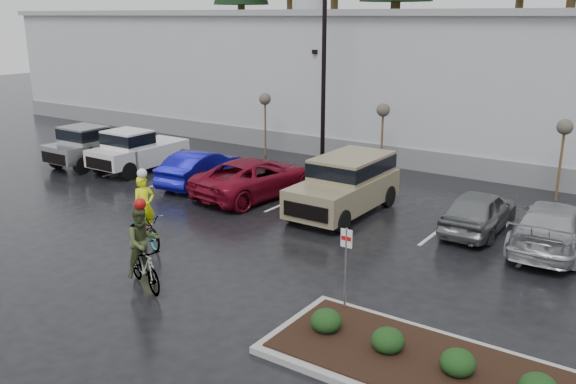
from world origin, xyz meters
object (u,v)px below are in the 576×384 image
Objects in this scene: car_red at (256,177)px; cyclist_hivis at (145,222)px; sapling_mid at (383,114)px; pickup_white at (144,148)px; fire_lane_sign at (346,260)px; sapling_west at (265,102)px; suv_tan at (344,186)px; lamppost at (324,45)px; car_grey at (479,211)px; cyclist_olive at (144,256)px; sapling_east at (564,131)px; car_far_silver at (554,226)px; car_blue at (201,168)px; pickup_silver at (100,144)px.

cyclist_hivis reaches higher than car_red.
sapling_mid is 0.62× the size of pickup_white.
fire_lane_sign is 10.36m from car_red.
suv_tan is at bearing -37.24° from sapling_west.
sapling_mid is 12.58m from cyclist_hivis.
car_grey is at bearing -25.71° from lamppost.
lamppost is 5.07m from sapling_west.
lamppost is 4.19× the size of fire_lane_sign.
cyclist_hivis is 3.21m from cyclist_olive.
suv_tan is (-3.85, 6.75, -0.38)m from fire_lane_sign.
sapling_mid is 7.50m from sapling_east.
car_red reaches higher than car_far_silver.
cyclist_hivis reaches higher than pickup_white.
fire_lane_sign is at bearing -56.54° from lamppost.
car_blue is (-2.96, -4.97, -4.95)m from lamppost.
sapling_west reaches higher than pickup_white.
pickup_white is at bearing 153.62° from fire_lane_sign.
suv_tan is at bearing -3.07° from pickup_white.
lamppost reaches higher than car_grey.
car_red is 8.64m from car_grey.
sapling_mid is at bearing 180.00° from sapling_east.
pickup_silver is 0.94× the size of car_red.
car_blue is 2.95m from car_red.
lamppost reaches higher than cyclist_olive.
cyclist_hivis is (7.39, -6.79, -0.22)m from pickup_white.
fire_lane_sign is (7.80, -11.80, -4.28)m from lamppost.
fire_lane_sign is at bearing 141.44° from car_blue.
car_far_silver reaches higher than car_blue.
car_grey is (8.60, 0.89, -0.06)m from car_red.
sapling_east is at bearing -142.08° from car_red.
car_far_silver is at bearing 172.53° from car_grey.
cyclist_olive is (0.21, -14.45, -1.84)m from sapling_mid.
pickup_white is at bearing 176.93° from suv_tan.
sapling_west is at bearing 46.70° from pickup_silver.
sapling_mid is at bearing -40.56° from car_grey.
car_grey is (12.58, -5.13, -2.02)m from sapling_west.
fire_lane_sign is (5.30, -12.80, -1.32)m from sapling_mid.
cyclist_olive reaches higher than car_red.
car_grey is at bearing 1.20° from pickup_white.
suv_tan is at bearing -10.08° from cyclist_hivis.
car_blue is (-10.76, 6.83, -0.67)m from fire_lane_sign.
car_blue is 0.87× the size of suv_tan.
suv_tan is at bearing -135.01° from sapling_east.
fire_lane_sign is 5.37m from cyclist_olive.
lamppost is at bearing -26.11° from car_grey.
lamppost reaches higher than pickup_white.
cyclist_olive is at bearing 114.83° from car_red.
fire_lane_sign is 0.53× the size of car_grey.
car_blue is 11.57m from car_grey.
pickup_silver is at bearing 77.22° from cyclist_hivis.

